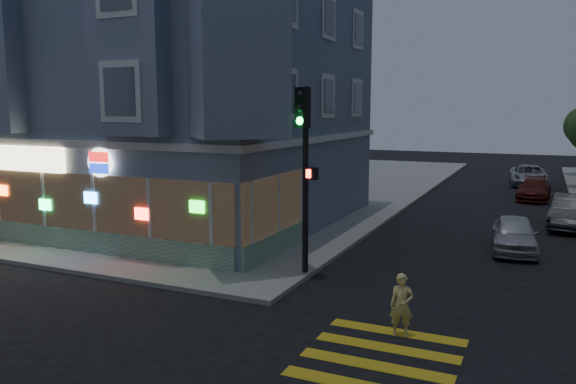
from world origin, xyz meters
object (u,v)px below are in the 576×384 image
Objects in this scene: parked_car_c at (534,189)px; parked_car_b at (572,212)px; parked_car_d at (529,175)px; traffic_signal at (304,149)px; parked_car_a at (514,234)px; running_child at (402,305)px.

parked_car_b is at bearing -75.00° from parked_car_c.
traffic_signal is (-5.78, -26.10, 3.32)m from parked_car_d.
parked_car_a is 19.84m from parked_car_d.
parked_car_b is 8.13m from parked_car_c.
parked_car_b reaches higher than parked_car_d.
running_child reaches higher than parked_car_c.
parked_car_b reaches higher than parked_car_a.
running_child reaches higher than parked_car_b.
running_child is at bearing -92.84° from parked_car_c.
traffic_signal reaches higher than running_child.
parked_car_d is at bearing 84.84° from parked_car_a.
running_child is 0.35× the size of parked_car_c.
traffic_signal reaches higher than parked_car_a.
parked_car_c is (2.42, 22.89, -0.13)m from running_child.
parked_car_a is 0.92× the size of parked_car_c.
parked_car_c is 0.83× the size of parked_car_d.
parked_car_a is at bearing 69.84° from traffic_signal.
parked_car_c is at bearing -90.83° from parked_car_d.
parked_car_b is 0.77× the size of traffic_signal.
traffic_signal is (-6.21, -19.68, 3.42)m from parked_car_c.
parked_car_d is at bearing 105.40° from parked_car_b.
parked_car_d reaches higher than parked_car_a.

